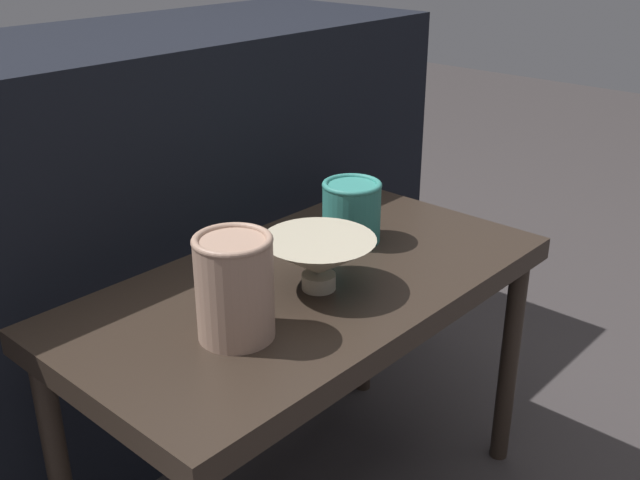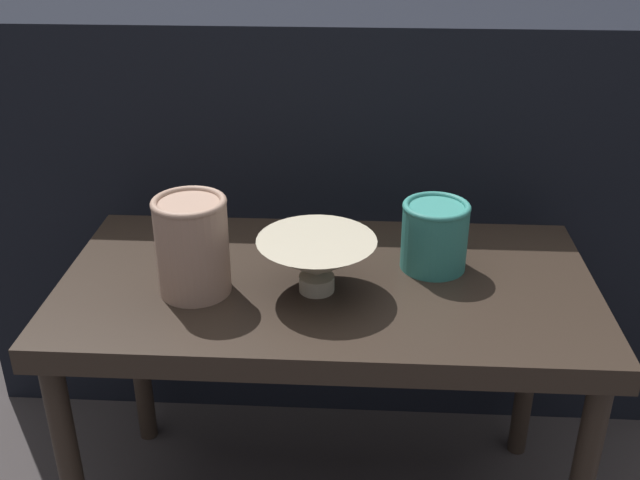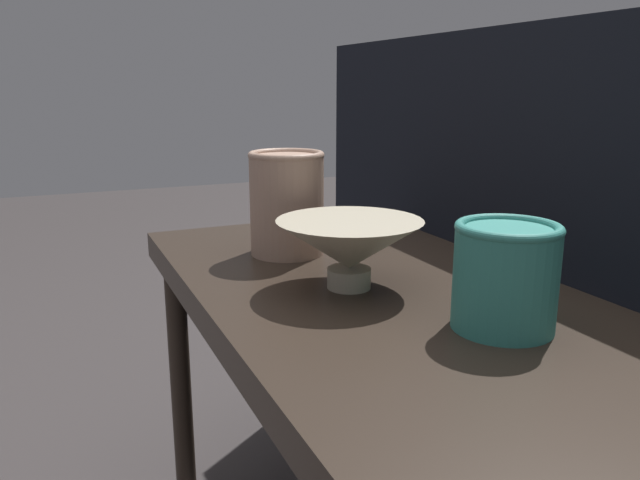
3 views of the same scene
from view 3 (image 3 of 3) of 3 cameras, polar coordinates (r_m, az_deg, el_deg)
name	(u,v)px [view 3 (image 3 of 3)]	position (r m, az deg, el deg)	size (l,w,h in m)	color
table	(379,328)	(0.80, 5.39, -8.03)	(0.84, 0.44, 0.49)	#2D231C
bowl	(349,246)	(0.76, 2.71, -0.52)	(0.18, 0.18, 0.09)	#B2A88E
vase_textured_left	(287,201)	(0.92, -3.06, 3.54)	(0.11, 0.11, 0.15)	tan
vase_colorful_right	(505,274)	(0.66, 16.59, -3.02)	(0.11, 0.11, 0.11)	teal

